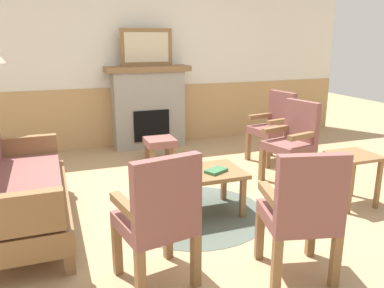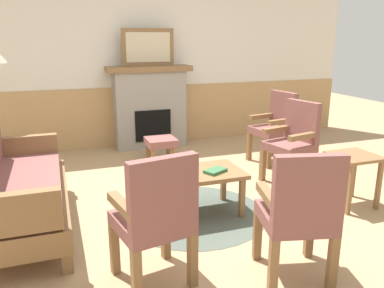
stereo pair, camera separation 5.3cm
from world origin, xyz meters
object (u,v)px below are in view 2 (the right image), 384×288
at_px(coffee_table, 194,177).
at_px(armchair_front_center, 156,215).
at_px(armchair_near_fireplace, 294,139).
at_px(armchair_front_left, 300,210).
at_px(fireplace, 150,106).
at_px(footstool, 161,143).
at_px(book_on_table, 215,171).
at_px(couch, 20,189).
at_px(side_table, 353,165).
at_px(framed_picture, 148,47).
at_px(armchair_by_window_left, 276,124).

distance_m(coffee_table, armchair_front_center, 1.19).
height_order(armchair_near_fireplace, armchair_front_left, same).
relative_size(fireplace, coffee_table, 1.35).
xyz_separation_m(footstool, armchair_front_left, (0.21, -2.94, 0.25)).
xyz_separation_m(book_on_table, footstool, (-0.07, 1.76, -0.17)).
height_order(couch, book_on_table, couch).
xyz_separation_m(couch, side_table, (3.20, -0.55, 0.04)).
distance_m(couch, footstool, 2.25).
bearing_deg(framed_picture, armchair_near_fireplace, -59.84).
bearing_deg(armchair_front_center, armchair_by_window_left, 44.37).
height_order(fireplace, book_on_table, fireplace).
bearing_deg(couch, framed_picture, 53.40).
bearing_deg(side_table, couch, 170.17).
bearing_deg(armchair_front_center, coffee_table, 57.63).
relative_size(book_on_table, armchair_by_window_left, 0.22).
height_order(couch, footstool, couch).
bearing_deg(armchair_front_left, framed_picture, 92.03).
xyz_separation_m(fireplace, couch, (-1.77, -2.39, -0.26)).
bearing_deg(side_table, fireplace, 115.85).
bearing_deg(armchair_front_left, footstool, 94.10).
relative_size(framed_picture, armchair_front_center, 0.82).
bearing_deg(side_table, armchair_near_fireplace, 102.88).
bearing_deg(coffee_table, framed_picture, 85.68).
relative_size(armchair_by_window_left, armchair_front_center, 1.00).
bearing_deg(armchair_near_fireplace, couch, -175.21).
bearing_deg(armchair_near_fireplace, armchair_by_window_left, 73.89).
relative_size(couch, footstool, 4.50).
xyz_separation_m(book_on_table, armchair_front_center, (-0.83, -0.92, 0.08)).
xyz_separation_m(fireplace, armchair_front_center, (-0.83, -3.59, -0.11)).
relative_size(armchair_front_left, side_table, 1.78).
distance_m(couch, armchair_by_window_left, 3.40).
distance_m(fireplace, armchair_near_fireplace, 2.47).
bearing_deg(fireplace, couch, -126.60).
relative_size(fireplace, book_on_table, 6.13).
xyz_separation_m(framed_picture, side_table, (1.42, -2.94, -1.13)).
distance_m(couch, coffee_table, 1.59).
distance_m(footstool, armchair_front_center, 2.79).
distance_m(armchair_front_center, side_table, 2.35).
bearing_deg(book_on_table, footstool, 92.38).
distance_m(fireplace, coffee_table, 2.62).
bearing_deg(armchair_front_left, armchair_near_fireplace, 57.40).
xyz_separation_m(fireplace, footstool, (-0.07, -0.91, -0.37)).
height_order(framed_picture, footstool, framed_picture).
distance_m(framed_picture, book_on_table, 2.89).
height_order(armchair_front_center, side_table, armchair_front_center).
relative_size(fireplace, footstool, 3.25).
xyz_separation_m(framed_picture, coffee_table, (-0.20, -2.60, -1.17)).
distance_m(armchair_near_fireplace, armchair_front_center, 2.53).
relative_size(fireplace, framed_picture, 1.62).
bearing_deg(framed_picture, armchair_front_center, -102.96).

